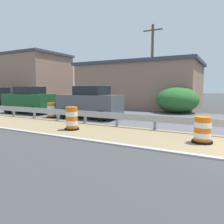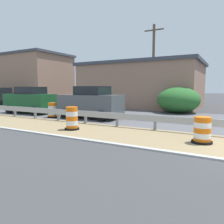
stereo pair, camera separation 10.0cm
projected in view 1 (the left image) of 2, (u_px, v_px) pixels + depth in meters
name	position (u px, v px, depth m)	size (l,w,h in m)	color
guardrail_median	(201.00, 123.00, 9.20)	(0.18, 55.22, 0.71)	#999EA3
traffic_barrel_nearest	(202.00, 131.00, 7.80)	(0.74, 0.74, 0.96)	orange
traffic_barrel_close	(72.00, 119.00, 10.26)	(0.70, 0.70, 1.10)	orange
traffic_barrel_mid	(52.00, 111.00, 14.41)	(0.69, 0.69, 1.00)	orange
car_lead_near_lane	(90.00, 102.00, 14.12)	(2.25, 4.15, 2.11)	#4C5156
car_lead_far_lane	(29.00, 100.00, 16.83)	(2.10, 4.16, 2.08)	#195128
car_distant_c	(0.00, 97.00, 24.44)	(2.01, 4.13, 2.02)	black
roadside_shop_near	(141.00, 85.00, 23.38)	(8.47, 12.29, 4.61)	#93705B
roadside_shop_far	(27.00, 79.00, 30.89)	(7.19, 11.94, 6.59)	#93705B
utility_pole_near	(152.00, 66.00, 19.87)	(0.24, 1.80, 7.73)	brown
bush_roadside	(177.00, 100.00, 17.30)	(3.37, 3.37, 2.07)	#286028
tree_roadside	(22.00, 66.00, 32.08)	(5.32, 5.32, 7.64)	#4C3D2D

